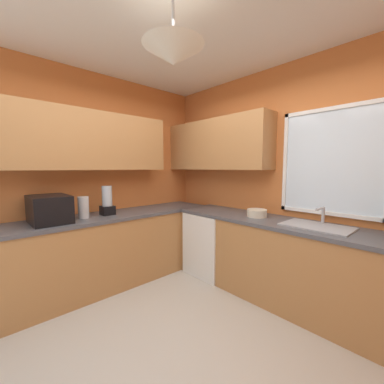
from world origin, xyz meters
name	(u,v)px	position (x,y,z in m)	size (l,w,h in m)	color
ground_plane	(176,353)	(0.00, 0.00, 0.00)	(7.85, 7.85, 0.00)	#B7B2A8
room_shell	(188,136)	(-0.35, 0.45, 1.78)	(3.69, 3.46, 2.75)	#D17238
counter_run_left	(100,252)	(-1.47, 0.00, 0.45)	(0.65, 3.07, 0.90)	#AD7542
counter_run_back	(284,261)	(0.21, 1.36, 0.45)	(2.78, 0.65, 0.90)	#AD7542
dishwasher	(213,243)	(-0.81, 1.33, 0.43)	(0.60, 0.60, 0.85)	white
microwave	(49,209)	(-1.47, -0.52, 1.04)	(0.48, 0.36, 0.29)	black
kettle	(83,207)	(-1.45, -0.18, 1.02)	(0.12, 0.12, 0.25)	#B7B7BC
sink_assembly	(317,226)	(0.53, 1.37, 0.91)	(0.62, 0.40, 0.19)	#9EA0A5
bowl	(257,213)	(-0.14, 1.36, 0.94)	(0.23, 0.23, 0.09)	beige
blender_appliance	(107,202)	(-1.47, 0.11, 1.06)	(0.15, 0.15, 0.36)	black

